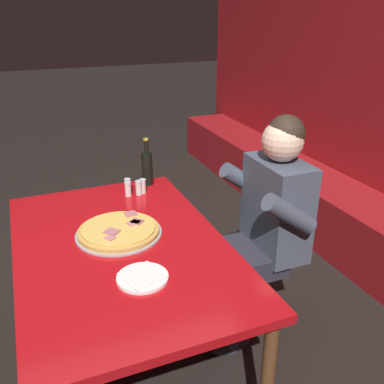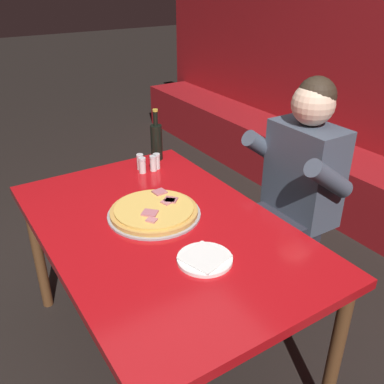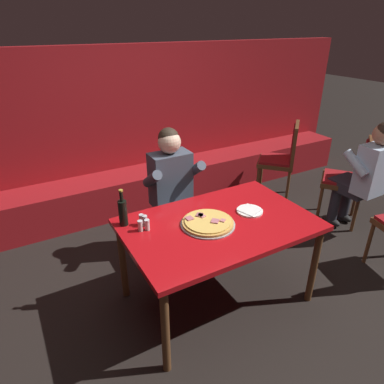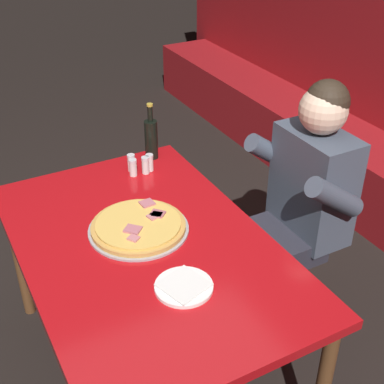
{
  "view_description": "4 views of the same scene",
  "coord_description": "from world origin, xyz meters",
  "views": [
    {
      "loc": [
        1.7,
        -0.35,
        1.76
      ],
      "look_at": [
        0.03,
        0.34,
        0.96
      ],
      "focal_mm": 40.0,
      "sensor_mm": 36.0,
      "label": 1
    },
    {
      "loc": [
        1.37,
        -0.72,
        1.72
      ],
      "look_at": [
        -0.06,
        0.19,
        0.83
      ],
      "focal_mm": 40.0,
      "sensor_mm": 36.0,
      "label": 2
    },
    {
      "loc": [
        -1.28,
        -1.84,
        2.12
      ],
      "look_at": [
        -0.14,
        0.17,
        0.97
      ],
      "focal_mm": 32.0,
      "sensor_mm": 36.0,
      "label": 3
    },
    {
      "loc": [
        1.57,
        -0.63,
        2.04
      ],
      "look_at": [
        -0.04,
        0.23,
        0.9
      ],
      "focal_mm": 50.0,
      "sensor_mm": 36.0,
      "label": 4
    }
  ],
  "objects": [
    {
      "name": "ground_plane",
      "position": [
        0.0,
        0.0,
        0.0
      ],
      "size": [
        24.0,
        24.0,
        0.0
      ],
      "primitive_type": "plane",
      "color": "black"
    },
    {
      "name": "main_dining_table",
      "position": [
        0.0,
        0.0,
        0.67
      ],
      "size": [
        1.45,
        0.93,
        0.75
      ],
      "color": "brown",
      "rests_on": "ground_plane"
    },
    {
      "name": "pizza",
      "position": [
        -0.09,
        0.02,
        0.77
      ],
      "size": [
        0.41,
        0.41,
        0.05
      ],
      "color": "#9E9EA3",
      "rests_on": "main_dining_table"
    },
    {
      "name": "plate_white_paper",
      "position": [
        0.3,
        0.02,
        0.76
      ],
      "size": [
        0.21,
        0.21,
        0.02
      ],
      "color": "white",
      "rests_on": "main_dining_table"
    },
    {
      "name": "beer_bottle",
      "position": [
        -0.64,
        0.33,
        0.86
      ],
      "size": [
        0.07,
        0.07,
        0.29
      ],
      "color": "black",
      "rests_on": "main_dining_table"
    },
    {
      "name": "shaker_black_pepper",
      "position": [
        -0.53,
        0.26,
        0.79
      ],
      "size": [
        0.04,
        0.04,
        0.09
      ],
      "color": "silver",
      "rests_on": "main_dining_table"
    },
    {
      "name": "shaker_parmesan",
      "position": [
        -0.51,
        0.23,
        0.79
      ],
      "size": [
        0.04,
        0.04,
        0.09
      ],
      "color": "silver",
      "rests_on": "main_dining_table"
    },
    {
      "name": "shaker_oregano",
      "position": [
        -0.57,
        0.18,
        0.79
      ],
      "size": [
        0.04,
        0.04,
        0.09
      ],
      "color": "silver",
      "rests_on": "main_dining_table"
    },
    {
      "name": "shaker_red_pepper_flakes",
      "position": [
        -0.52,
        0.17,
        0.79
      ],
      "size": [
        0.04,
        0.04,
        0.09
      ],
      "color": "silver",
      "rests_on": "main_dining_table"
    },
    {
      "name": "diner_seated_blue_shirt",
      "position": [
        0.0,
        0.75,
        0.71
      ],
      "size": [
        0.53,
        0.53,
        1.27
      ],
      "color": "black",
      "rests_on": "ground_plane"
    }
  ]
}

